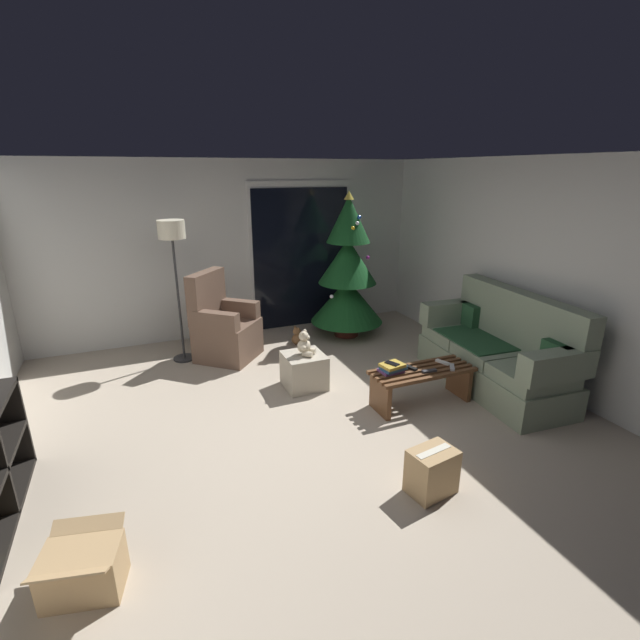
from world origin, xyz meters
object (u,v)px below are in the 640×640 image
remote_silver (452,367)px  book_stack (392,368)px  couch (498,352)px  cell_phone (392,363)px  remote_black (410,368)px  ottoman (304,371)px  remote_white (443,362)px  cardboard_box_open_near_shelf (83,570)px  teddy_bear_chestnut_by_tree (298,338)px  cardboard_box_taped_mid_floor (432,471)px  floor_lamp (173,244)px  armchair (224,328)px  christmas_tree (347,275)px  remote_graphite (429,371)px  teddy_bear_cream (305,345)px  coffee_table (422,381)px

remote_silver → book_stack: bearing=-159.1°
couch → cell_phone: (-1.37, 0.01, 0.10)m
remote_black → ottoman: bearing=121.6°
remote_white → cardboard_box_open_near_shelf: 3.60m
teddy_bear_chestnut_by_tree → remote_black: bearing=-75.1°
cardboard_box_taped_mid_floor → cardboard_box_open_near_shelf: size_ratio=0.72×
floor_lamp → armchair: bearing=-15.2°
couch → remote_white: (-0.75, 0.01, 0.01)m
christmas_tree → teddy_bear_chestnut_by_tree: christmas_tree is taller
remote_graphite → cardboard_box_open_near_shelf: bearing=112.2°
book_stack → armchair: armchair is taller
teddy_bear_chestnut_by_tree → cardboard_box_taped_mid_floor: (-0.09, -3.23, 0.06)m
armchair → cardboard_box_open_near_shelf: bearing=-114.7°
remote_black → floor_lamp: (-2.05, 2.12, 1.10)m
remote_black → teddy_bear_cream: teddy_bear_cream is taller
remote_black → cardboard_box_taped_mid_floor: bearing=-133.6°
remote_white → remote_graphite: size_ratio=1.00×
ottoman → teddy_bear_chestnut_by_tree: size_ratio=1.54×
coffee_table → cardboard_box_open_near_shelf: bearing=-160.1°
cell_phone → floor_lamp: (-1.82, 2.13, 1.01)m
christmas_tree → floor_lamp: christmas_tree is taller
book_stack → cardboard_box_taped_mid_floor: 1.34m
cell_phone → floor_lamp: floor_lamp is taller
remote_silver → cardboard_box_taped_mid_floor: 1.51m
book_stack → teddy_bear_chestnut_by_tree: (-0.31, 1.98, -0.32)m
coffee_table → book_stack: size_ratio=3.98×
remote_graphite → cell_phone: bearing=73.5°
cardboard_box_taped_mid_floor → remote_white: bearing=50.6°
cell_phone → armchair: 2.38m
remote_white → ottoman: bearing=-53.1°
cell_phone → christmas_tree: size_ratio=0.07×
armchair → ottoman: size_ratio=2.57×
book_stack → cardboard_box_open_near_shelf: size_ratio=0.52×
coffee_table → cardboard_box_taped_mid_floor: 1.39m
remote_silver → christmas_tree: size_ratio=0.07×
remote_silver → christmas_tree: bearing=127.9°
remote_graphite → teddy_bear_chestnut_by_tree: (-0.66, 2.13, -0.29)m
remote_white → armchair: (-1.93, 1.99, -0.00)m
couch → book_stack: couch is taller
cardboard_box_taped_mid_floor → armchair: bearing=106.0°
remote_graphite → ottoman: size_ratio=0.35×
book_stack → cardboard_box_open_near_shelf: book_stack is taller
couch → cardboard_box_open_near_shelf: bearing=-164.3°
remote_graphite → armchair: (-1.67, 2.12, -0.00)m
book_stack → teddy_bear_chestnut_by_tree: 2.03m
book_stack → christmas_tree: size_ratio=0.13×
couch → remote_black: bearing=178.9°
remote_silver → teddy_bear_cream: size_ratio=0.55×
remote_silver → cardboard_box_taped_mid_floor: remote_silver is taller
book_stack → teddy_bear_cream: size_ratio=0.97×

